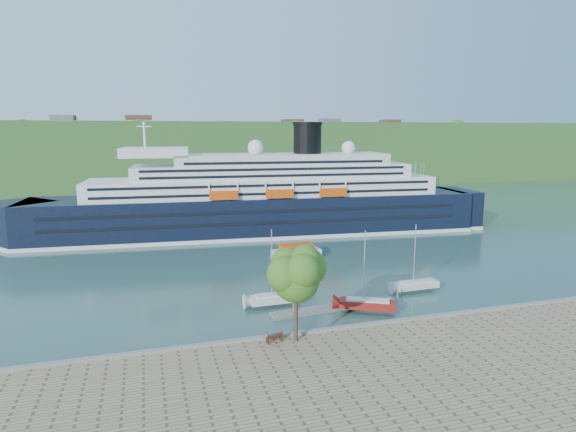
% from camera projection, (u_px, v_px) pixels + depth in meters
% --- Properties ---
extents(ground, '(400.00, 400.00, 0.00)m').
position_uv_depth(ground, '(344.00, 337.00, 49.74)').
color(ground, '#2D5149').
rests_on(ground, ground).
extents(far_hillside, '(400.00, 50.00, 24.00)m').
position_uv_depth(far_hillside, '(195.00, 154.00, 184.40)').
color(far_hillside, '#2E5421').
rests_on(far_hillside, ground).
extents(quay_coping, '(220.00, 0.50, 0.30)m').
position_uv_depth(quay_coping, '(345.00, 327.00, 49.35)').
color(quay_coping, slate).
rests_on(quay_coping, promenade).
extents(cruise_ship, '(102.25, 22.87, 22.77)m').
position_uv_depth(cruise_ship, '(256.00, 179.00, 97.39)').
color(cruise_ship, black).
rests_on(cruise_ship, ground).
extents(park_bench, '(1.81, 1.04, 1.09)m').
position_uv_depth(park_bench, '(274.00, 337.00, 46.14)').
color(park_bench, '#472614').
rests_on(park_bench, promenade).
extents(promenade_tree, '(6.22, 6.22, 10.30)m').
position_uv_depth(promenade_tree, '(296.00, 290.00, 45.64)').
color(promenade_tree, '#2D5917').
rests_on(promenade_tree, promenade).
extents(floating_pontoon, '(16.10, 3.33, 0.36)m').
position_uv_depth(floating_pontoon, '(335.00, 307.00, 57.60)').
color(floating_pontoon, gray).
rests_on(floating_pontoon, ground).
extents(sailboat_white_near, '(7.05, 1.99, 9.09)m').
position_uv_depth(sailboat_white_near, '(276.00, 270.00, 57.74)').
color(sailboat_white_near, silver).
rests_on(sailboat_white_near, ground).
extents(sailboat_red, '(7.31, 5.11, 9.30)m').
position_uv_depth(sailboat_red, '(368.00, 274.00, 55.71)').
color(sailboat_red, maroon).
rests_on(sailboat_red, ground).
extents(sailboat_white_far, '(6.74, 2.02, 8.65)m').
position_uv_depth(sailboat_white_far, '(417.00, 260.00, 63.07)').
color(sailboat_white_far, silver).
rests_on(sailboat_white_far, ground).
extents(tender_launch, '(8.37, 3.15, 2.28)m').
position_uv_depth(tender_launch, '(296.00, 251.00, 80.76)').
color(tender_launch, '#D2470C').
rests_on(tender_launch, ground).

